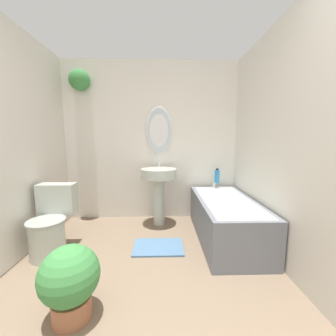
% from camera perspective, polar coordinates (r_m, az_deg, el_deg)
% --- Properties ---
extents(wall_back, '(2.73, 0.29, 2.40)m').
position_cam_1_polar(wall_back, '(3.21, -5.67, 8.24)').
color(wall_back, silver).
rests_on(wall_back, ground_plane).
extents(wall_right, '(0.06, 2.94, 2.40)m').
position_cam_1_polar(wall_right, '(2.13, 31.97, 5.72)').
color(wall_right, silver).
rests_on(wall_right, ground_plane).
extents(toilet, '(0.41, 0.54, 0.74)m').
position_cam_1_polar(toilet, '(2.64, -29.63, -13.35)').
color(toilet, '#B2BCB2').
rests_on(toilet, ground_plane).
extents(pedestal_sink, '(0.50, 0.50, 0.93)m').
position_cam_1_polar(pedestal_sink, '(2.96, -2.53, -4.25)').
color(pedestal_sink, '#B2BCB2').
rests_on(pedestal_sink, ground_plane).
extents(bathtub, '(0.67, 1.42, 0.58)m').
position_cam_1_polar(bathtub, '(2.73, 15.66, -13.24)').
color(bathtub, slate).
rests_on(bathtub, ground_plane).
extents(shampoo_bottle, '(0.07, 0.07, 0.22)m').
position_cam_1_polar(shampoo_bottle, '(3.21, 13.43, -2.21)').
color(shampoo_bottle, '#2D84C6').
rests_on(shampoo_bottle, bathtub).
extents(potted_plant, '(0.40, 0.40, 0.53)m').
position_cam_1_polar(potted_plant, '(1.72, -25.50, -26.16)').
color(potted_plant, '#9E6042').
rests_on(potted_plant, ground_plane).
extents(bath_mat, '(0.57, 0.39, 0.02)m').
position_cam_1_polar(bath_mat, '(2.54, -2.70, -21.01)').
color(bath_mat, '#4C7093').
rests_on(bath_mat, ground_plane).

